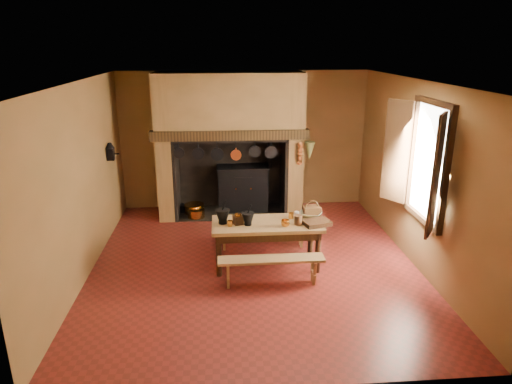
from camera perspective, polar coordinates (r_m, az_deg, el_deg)
The scene contains 28 objects.
floor at distance 7.28m, azimuth -0.24°, elevation -8.91°, with size 5.50×5.50×0.00m, color maroon.
ceiling at distance 6.51m, azimuth -0.27°, elevation 13.61°, with size 5.50×5.50×0.00m, color silver.
back_wall at distance 9.43m, azimuth -1.51°, elevation 6.44°, with size 5.00×0.02×2.80m, color olive.
wall_left at distance 7.04m, azimuth -20.99°, elevation 1.14°, with size 0.02×5.50×2.80m, color olive.
wall_right at distance 7.38m, azimuth 19.52°, elevation 2.04°, with size 0.02×5.50×2.80m, color olive.
wall_front at distance 4.21m, azimuth 2.58°, elevation -8.94°, with size 5.00×0.02×2.80m, color olive.
chimney_breast at distance 8.91m, azimuth -3.32°, elevation 8.42°, with size 2.95×0.96×2.80m.
iron_range at distance 9.36m, azimuth -1.62°, elevation 0.56°, with size 1.12×0.55×1.60m.
hearth_pans at distance 9.28m, azimuth -7.75°, elevation -2.31°, with size 0.51×0.62×0.20m.
hanging_pans at distance 8.51m, azimuth -3.45°, elevation 4.84°, with size 1.92×0.29×0.27m.
onion_string at distance 8.62m, azimuth 5.52°, elevation 4.77°, with size 0.12×0.10×0.46m, color #AE5420, non-canonical shape.
herb_bunch at distance 8.64m, azimuth 6.71°, elevation 5.10°, with size 0.20×0.20×0.35m, color brown.
window at distance 6.89m, azimuth 19.93°, elevation 3.49°, with size 0.39×1.75×1.76m.
wall_coffee_mill at distance 8.44m, azimuth -17.75°, elevation 4.99°, with size 0.23×0.16×0.31m.
work_table at distance 6.97m, azimuth 1.37°, elevation -4.69°, with size 1.67×0.74×0.72m.
bench_front at distance 6.55m, azimuth 1.90°, elevation -9.09°, with size 1.51×0.26×0.42m.
bench_back at distance 7.68m, azimuth 0.86°, elevation -4.65°, with size 1.61×0.28×0.45m.
mortar_large at distance 6.87m, azimuth -4.20°, elevation -2.97°, with size 0.22×0.22×0.37m.
mortar_small at distance 6.80m, azimuth -1.01°, elevation -3.28°, with size 0.19×0.19×0.33m.
coffee_grinder at distance 6.85m, azimuth -2.25°, elevation -3.41°, with size 0.20×0.17×0.21m.
brass_mug_a at distance 6.79m, azimuth -3.27°, elevation -3.93°, with size 0.08×0.08×0.09m, color #CA842E.
brass_mug_b at distance 7.09m, azimuth 4.40°, elevation -2.95°, with size 0.08×0.08×0.09m, color #CA842E.
mixing_bowl at distance 7.19m, azimuth 6.87°, elevation -2.75°, with size 0.34×0.34×0.08m, color #C3BD96.
stoneware_crock at distance 6.86m, azimuth 5.29°, elevation -3.50°, with size 0.12×0.12×0.15m, color #53351F.
glass_jar at distance 7.05m, azimuth 5.11°, elevation -2.94°, with size 0.07×0.07×0.13m, color beige.
wicker_basket at distance 7.23m, azimuth 6.99°, elevation -2.31°, with size 0.28×0.21×0.26m.
wooden_tray at distance 6.89m, azimuth 7.60°, elevation -3.84°, with size 0.39×0.28×0.07m, color #322110.
brass_cup at distance 6.78m, azimuth 3.69°, elevation -3.91°, with size 0.13×0.13×0.10m, color #CA842E.
Camera 1 is at (-0.48, -6.47, 3.32)m, focal length 32.00 mm.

